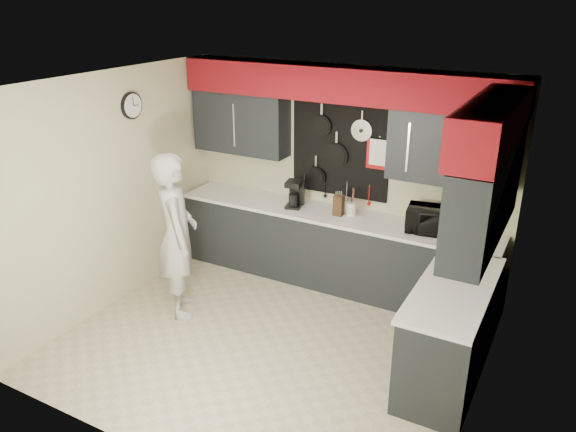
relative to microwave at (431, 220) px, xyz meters
The scene contains 10 objects.
ground 2.13m from the microwave, 128.63° to the right, with size 4.00×4.00×0.00m, color #BAB090.
back_wall_assembly 1.50m from the microwave, behind, with size 4.00×0.36×2.60m.
right_wall_assembly 1.63m from the microwave, 59.55° to the right, with size 0.36×3.50×2.60m.
left_wall_assembly 3.47m from the microwave, 155.57° to the right, with size 0.05×3.50×2.60m.
base_cabinets 0.95m from the microwave, 154.53° to the right, with size 3.95×2.20×0.92m.
microwave is the anchor object (origin of this frame).
knife_block 1.07m from the microwave, behind, with size 0.11×0.11×0.24m, color #321B10.
utensil_crock 0.94m from the microwave, behind, with size 0.12×0.12×0.15m, color white.
coffee_maker 1.65m from the microwave, behind, with size 0.22×0.26×0.33m.
person 2.74m from the microwave, 149.55° to the right, with size 0.67×0.44×1.83m, color #BCBBB9.
Camera 1 is at (2.47, -4.20, 3.36)m, focal length 35.00 mm.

